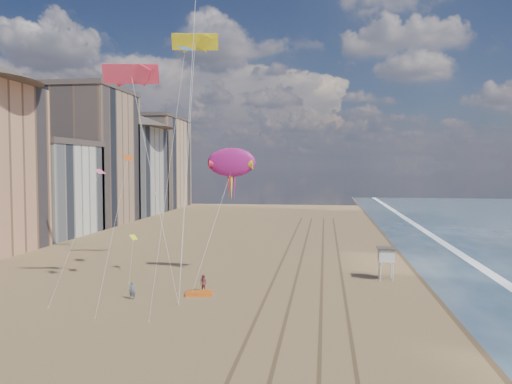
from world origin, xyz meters
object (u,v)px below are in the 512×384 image
at_px(show_kite, 231,163).
at_px(kite_flyer_b, 203,283).
at_px(lifeguard_stand, 386,255).
at_px(kite_flyer_a, 132,291).
at_px(grounded_kite, 199,293).

bearing_deg(show_kite, kite_flyer_b, -103.84).
relative_size(lifeguard_stand, kite_flyer_b, 2.09).
distance_m(lifeguard_stand, kite_flyer_a, 26.86).
xyz_separation_m(show_kite, kite_flyer_a, (-7.46, -10.13, -11.91)).
distance_m(grounded_kite, kite_flyer_b, 1.37).
bearing_deg(kite_flyer_b, kite_flyer_a, -125.57).
xyz_separation_m(grounded_kite, kite_flyer_a, (-5.73, -2.44, 0.68)).
bearing_deg(lifeguard_stand, kite_flyer_a, -154.89).
xyz_separation_m(lifeguard_stand, kite_flyer_a, (-24.26, -11.37, -1.91)).
distance_m(kite_flyer_a, kite_flyer_b, 6.87).
xyz_separation_m(grounded_kite, show_kite, (1.73, 7.69, 12.59)).
height_order(lifeguard_stand, show_kite, show_kite).
distance_m(show_kite, kite_flyer_b, 13.65).
bearing_deg(kite_flyer_a, kite_flyer_b, 17.77).
xyz_separation_m(lifeguard_stand, show_kite, (-16.81, -1.24, 10.00)).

